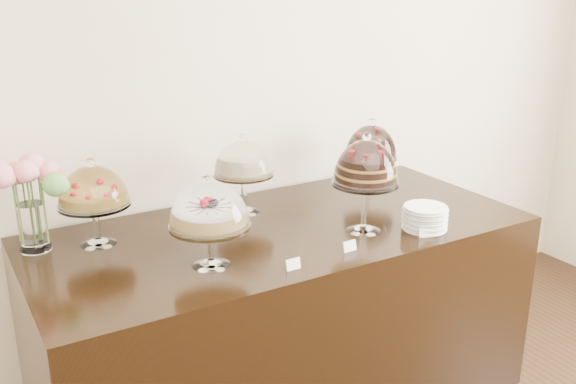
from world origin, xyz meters
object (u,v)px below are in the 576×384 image
cake_stand_sugar_sponge (209,209)px  flower_vase (26,188)px  cake_stand_fruit_tart (93,190)px  display_counter (283,317)px  cake_stand_choco_layer (366,166)px  plate_stack (425,218)px  cake_stand_cheesecake (243,162)px  cake_stand_dark_choco (371,145)px

cake_stand_sugar_sponge → flower_vase: (-0.56, 0.50, 0.03)m
cake_stand_sugar_sponge → cake_stand_fruit_tart: (-0.32, 0.43, 0.01)m
display_counter → cake_stand_choco_layer: size_ratio=4.96×
display_counter → flower_vase: 1.26m
display_counter → plate_stack: bearing=-32.3°
cake_stand_fruit_tart → plate_stack: bearing=-23.7°
display_counter → plate_stack: (0.53, -0.33, 0.50)m
cake_stand_cheesecake → cake_stand_dark_choco: size_ratio=1.02×
cake_stand_sugar_sponge → cake_stand_dark_choco: 1.19m
cake_stand_dark_choco → plate_stack: size_ratio=1.95×
plate_stack → cake_stand_dark_choco: bearing=76.5°
cake_stand_sugar_sponge → flower_vase: flower_vase is taller
flower_vase → plate_stack: flower_vase is taller
cake_stand_cheesecake → flower_vase: (-0.94, 0.03, 0.02)m
display_counter → cake_stand_dark_choco: 0.99m
cake_stand_dark_choco → cake_stand_fruit_tart: size_ratio=1.01×
flower_vase → display_counter: bearing=-16.7°
cake_stand_choco_layer → cake_stand_dark_choco: (0.38, 0.46, -0.06)m
cake_stand_cheesecake → flower_vase: bearing=177.9°
cake_stand_sugar_sponge → cake_stand_cheesecake: bearing=51.0°
cake_stand_sugar_sponge → cake_stand_dark_choco: size_ratio=0.99×
cake_stand_cheesecake → cake_stand_dark_choco: 0.72m
cake_stand_cheesecake → cake_stand_fruit_tart: 0.70m
cake_stand_dark_choco → flower_vase: 1.66m
flower_vase → cake_stand_dark_choco: bearing=-1.9°
cake_stand_choco_layer → cake_stand_cheesecake: (-0.34, 0.48, -0.05)m
cake_stand_choco_layer → cake_stand_dark_choco: size_ratio=1.18×
cake_stand_sugar_sponge → plate_stack: cake_stand_sugar_sponge is taller
display_counter → plate_stack: 0.80m
cake_stand_choco_layer → cake_stand_cheesecake: cake_stand_choco_layer is taller
plate_stack → display_counter: bearing=147.7°
cake_stand_choco_layer → cake_stand_fruit_tart: cake_stand_choco_layer is taller
cake_stand_fruit_tart → plate_stack: size_ratio=1.93×
flower_vase → cake_stand_cheesecake: bearing=-2.1°
cake_stand_sugar_sponge → cake_stand_choco_layer: bearing=-0.8°
cake_stand_sugar_sponge → cake_stand_dark_choco: (1.10, 0.45, 0.01)m
cake_stand_cheesecake → plate_stack: (0.59, -0.60, -0.19)m
plate_stack → cake_stand_fruit_tart: bearing=156.3°
display_counter → cake_stand_choco_layer: 0.82m
cake_stand_cheesecake → flower_vase: 0.94m
cake_stand_sugar_sponge → cake_stand_cheesecake: (0.38, 0.47, 0.02)m
flower_vase → plate_stack: bearing=-22.6°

